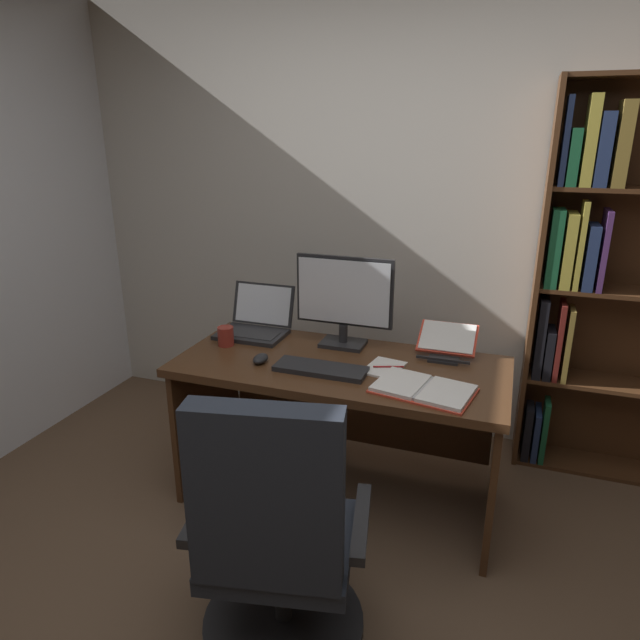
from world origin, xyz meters
name	(u,v)px	position (x,y,z in m)	size (l,w,h in m)	color
wall_back	(417,222)	(0.00, 1.96, 1.27)	(4.79, 0.12, 2.55)	beige
desk	(344,396)	(-0.17, 1.10, 0.53)	(1.54, 0.70, 0.74)	#4C2D19
bookshelf	(607,280)	(1.01, 1.76, 1.06)	(0.90, 0.26, 2.02)	#4C2D19
office_chair	(276,550)	(-0.10, 0.11, 0.44)	(0.67, 0.60, 1.03)	#232326
monitor	(344,301)	(-0.22, 1.25, 0.97)	(0.50, 0.16, 0.46)	#232326
laptop	(255,324)	(-0.72, 1.26, 0.79)	(0.35, 0.32, 0.24)	#232326
keyboard	(321,369)	(-0.22, 0.91, 0.75)	(0.42, 0.15, 0.02)	#232326
computer_mouse	(261,359)	(-0.52, 0.91, 0.76)	(0.06, 0.10, 0.04)	#232326
reading_stand_with_book	(447,342)	(0.29, 1.31, 0.81)	(0.28, 0.25, 0.13)	#232326
open_binder	(423,389)	(0.25, 0.86, 0.75)	(0.45, 0.33, 0.02)	#DB422D
notepad	(384,368)	(0.04, 1.03, 0.75)	(0.15, 0.21, 0.01)	white
pen	(388,367)	(0.06, 1.03, 0.75)	(0.01, 0.01, 0.14)	maroon
coffee_mug	(226,336)	(-0.78, 1.05, 0.79)	(0.08, 0.08, 0.10)	maroon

